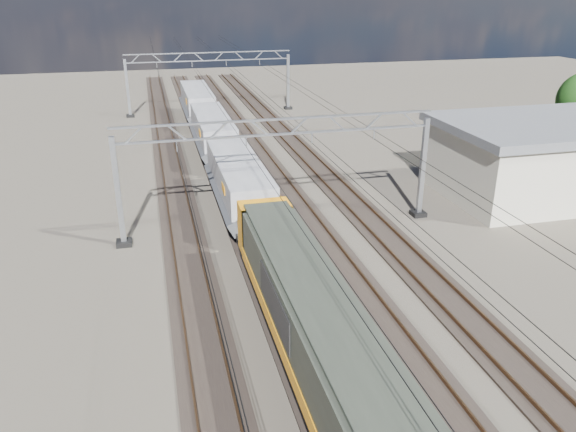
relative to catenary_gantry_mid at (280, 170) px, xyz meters
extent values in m
plane|color=black|center=(0.00, -4.00, -3.91)|extent=(160.00, 160.00, 0.00)
cube|color=black|center=(-6.00, -4.00, -3.85)|extent=(2.60, 140.00, 0.12)
cube|color=brown|center=(-6.72, -4.00, -3.69)|extent=(0.08, 140.00, 0.16)
cube|color=brown|center=(-5.28, -4.00, -3.69)|extent=(0.08, 140.00, 0.16)
cube|color=black|center=(-2.00, -4.00, -3.85)|extent=(2.60, 140.00, 0.12)
cube|color=brown|center=(-2.72, -4.00, -3.69)|extent=(0.08, 140.00, 0.16)
cube|color=brown|center=(-1.28, -4.00, -3.69)|extent=(0.08, 140.00, 0.16)
cube|color=black|center=(2.00, -4.00, -3.85)|extent=(2.60, 140.00, 0.12)
cube|color=brown|center=(1.28, -4.00, -3.69)|extent=(0.08, 140.00, 0.16)
cube|color=brown|center=(2.72, -4.00, -3.69)|extent=(0.08, 140.00, 0.16)
cube|color=black|center=(6.00, -4.00, -3.85)|extent=(2.60, 140.00, 0.12)
cube|color=brown|center=(5.28, -4.00, -3.69)|extent=(0.08, 140.00, 0.16)
cube|color=brown|center=(6.72, -4.00, -3.69)|extent=(0.08, 140.00, 0.16)
cube|color=#989EA6|center=(-9.50, 0.00, -0.61)|extent=(0.30, 0.30, 6.60)
cube|color=#989EA6|center=(9.50, 0.00, -0.61)|extent=(0.30, 0.30, 6.60)
cube|color=black|center=(-9.50, 0.00, -3.76)|extent=(0.90, 0.90, 0.30)
cube|color=black|center=(9.50, 0.00, -3.76)|extent=(0.90, 0.90, 0.30)
cube|color=#989EA6|center=(0.00, 0.00, 3.14)|extent=(19.30, 0.18, 0.12)
cube|color=#989EA6|center=(0.00, 0.00, 2.24)|extent=(19.30, 0.18, 0.12)
cube|color=#989EA6|center=(-8.31, 0.00, 2.69)|extent=(1.03, 0.10, 0.94)
cube|color=#989EA6|center=(-5.94, 0.00, 2.69)|extent=(1.03, 0.10, 0.94)
cube|color=#989EA6|center=(-3.56, 0.00, 2.69)|extent=(1.03, 0.10, 0.94)
cube|color=#989EA6|center=(-1.19, 0.00, 2.69)|extent=(1.03, 0.10, 0.94)
cube|color=#989EA6|center=(1.19, 0.00, 2.69)|extent=(1.03, 0.10, 0.94)
cube|color=#989EA6|center=(3.56, 0.00, 2.69)|extent=(1.03, 0.10, 0.94)
cube|color=#989EA6|center=(5.94, 0.00, 2.69)|extent=(1.03, 0.10, 0.94)
cube|color=#989EA6|center=(8.31, 0.00, 2.69)|extent=(1.03, 0.10, 0.94)
cube|color=#989EA6|center=(-6.00, 0.00, 1.92)|extent=(0.06, 0.06, 0.65)
cube|color=#989EA6|center=(-2.00, 0.00, 1.92)|extent=(0.06, 0.06, 0.65)
cube|color=#989EA6|center=(2.00, 0.00, 1.92)|extent=(0.06, 0.06, 0.65)
cube|color=#989EA6|center=(6.00, 0.00, 1.92)|extent=(0.06, 0.06, 0.65)
cube|color=#989EA6|center=(-9.50, 36.00, -0.61)|extent=(0.30, 0.30, 6.60)
cube|color=#989EA6|center=(9.50, 36.00, -0.61)|extent=(0.30, 0.30, 6.60)
cube|color=black|center=(-9.50, 36.00, -3.76)|extent=(0.90, 0.90, 0.30)
cube|color=black|center=(9.50, 36.00, -3.76)|extent=(0.90, 0.90, 0.30)
cube|color=#989EA6|center=(0.00, 36.00, 3.14)|extent=(19.30, 0.18, 0.12)
cube|color=#989EA6|center=(0.00, 36.00, 2.24)|extent=(19.30, 0.18, 0.12)
cube|color=#989EA6|center=(-8.31, 36.00, 2.69)|extent=(1.03, 0.10, 0.94)
cube|color=#989EA6|center=(-5.94, 36.00, 2.69)|extent=(1.03, 0.10, 0.94)
cube|color=#989EA6|center=(-3.56, 36.00, 2.69)|extent=(1.03, 0.10, 0.94)
cube|color=#989EA6|center=(-1.19, 36.00, 2.69)|extent=(1.03, 0.10, 0.94)
cube|color=#989EA6|center=(1.19, 36.00, 2.69)|extent=(1.03, 0.10, 0.94)
cube|color=#989EA6|center=(3.56, 36.00, 2.69)|extent=(1.03, 0.10, 0.94)
cube|color=#989EA6|center=(5.94, 36.00, 2.69)|extent=(1.03, 0.10, 0.94)
cube|color=#989EA6|center=(8.31, 36.00, 2.69)|extent=(1.03, 0.10, 0.94)
cube|color=#989EA6|center=(-6.00, 36.00, 1.92)|extent=(0.06, 0.06, 0.65)
cube|color=#989EA6|center=(-2.00, 36.00, 1.92)|extent=(0.06, 0.06, 0.65)
cube|color=#989EA6|center=(2.00, 36.00, 1.92)|extent=(0.06, 0.06, 0.65)
cube|color=#989EA6|center=(6.00, 36.00, 1.92)|extent=(0.06, 0.06, 0.65)
cylinder|color=black|center=(-6.00, 4.00, 1.59)|extent=(0.03, 140.00, 0.03)
cylinder|color=black|center=(-6.00, 4.00, 2.09)|extent=(0.03, 140.00, 0.03)
cylinder|color=black|center=(-2.00, 4.00, 1.59)|extent=(0.03, 140.00, 0.03)
cylinder|color=black|center=(-2.00, 4.00, 2.09)|extent=(0.03, 140.00, 0.03)
cylinder|color=black|center=(2.00, 4.00, 1.59)|extent=(0.03, 140.00, 0.03)
cylinder|color=black|center=(2.00, 4.00, 2.09)|extent=(0.03, 140.00, 0.03)
cylinder|color=black|center=(6.00, 4.00, 1.59)|extent=(0.03, 140.00, 0.03)
cylinder|color=black|center=(6.00, 4.00, 2.09)|extent=(0.03, 140.00, 0.03)
cube|color=black|center=(-2.00, -7.80, -3.16)|extent=(2.20, 3.60, 0.60)
cube|color=black|center=(-2.00, -14.30, -2.78)|extent=(2.65, 20.00, 0.25)
cube|color=black|center=(-2.00, -14.30, -3.16)|extent=(2.20, 4.50, 0.75)
cube|color=#2A2F27|center=(-2.00, -14.30, -1.36)|extent=(2.65, 17.00, 2.60)
cube|color=#FF9A0D|center=(-3.34, -14.30, -2.36)|extent=(0.04, 17.00, 0.60)
cube|color=#FF9A0D|center=(-0.66, -14.30, -2.36)|extent=(0.04, 17.00, 0.60)
cube|color=black|center=(-3.35, -13.30, -1.01)|extent=(0.05, 5.00, 1.40)
cube|color=black|center=(-0.65, -13.30, -1.01)|extent=(0.05, 5.00, 1.40)
cube|color=#2A2F27|center=(-2.00, -14.30, 0.01)|extent=(2.25, 18.00, 0.15)
cube|color=#FF9A0D|center=(-2.00, -5.20, -1.36)|extent=(2.65, 1.80, 2.60)
cube|color=#FF9A0D|center=(-2.00, -4.25, -0.86)|extent=(2.60, 0.46, 1.52)
cube|color=black|center=(-2.55, -4.15, -0.76)|extent=(0.85, 0.08, 0.75)
cube|color=black|center=(-1.45, -4.15, -0.76)|extent=(0.85, 0.08, 0.75)
cylinder|color=black|center=(-2.85, -4.00, -2.76)|extent=(0.36, 0.50, 0.36)
cylinder|color=black|center=(-1.15, -4.00, -2.76)|extent=(0.36, 0.50, 0.36)
cylinder|color=white|center=(-2.60, -4.10, -2.16)|extent=(0.20, 0.08, 0.20)
cylinder|color=white|center=(-1.40, -4.10, -2.16)|extent=(0.20, 0.08, 0.20)
cube|color=black|center=(-2.00, -1.10, -3.19)|extent=(2.20, 2.60, 0.55)
cube|color=black|center=(-2.00, 7.90, -3.19)|extent=(2.20, 2.60, 0.55)
cube|color=black|center=(-2.00, 3.40, -2.83)|extent=(2.40, 13.00, 0.20)
cube|color=gray|center=(-2.00, 3.40, -1.11)|extent=(2.80, 12.00, 1.80)
cube|color=#4C5054|center=(-2.95, 3.40, -2.36)|extent=(1.48, 12.00, 1.36)
cube|color=#4C5054|center=(-1.05, 3.40, -2.36)|extent=(1.48, 12.00, 1.36)
cube|color=#FF9A0D|center=(-3.42, 0.40, -1.01)|extent=(0.04, 1.20, 0.50)
cube|color=black|center=(-2.00, 13.10, -3.19)|extent=(2.20, 2.60, 0.55)
cube|color=black|center=(-2.00, 22.10, -3.19)|extent=(2.20, 2.60, 0.55)
cube|color=black|center=(-2.00, 17.60, -2.83)|extent=(2.40, 13.00, 0.20)
cube|color=gray|center=(-2.00, 17.60, -1.11)|extent=(2.80, 12.00, 1.80)
cube|color=#4C5054|center=(-2.95, 17.60, -2.36)|extent=(1.48, 12.00, 1.36)
cube|color=#4C5054|center=(-1.05, 17.60, -2.36)|extent=(1.48, 12.00, 1.36)
cube|color=#FF9A0D|center=(-3.42, 14.60, -1.01)|extent=(0.04, 1.20, 0.50)
cube|color=black|center=(-2.00, 27.30, -3.19)|extent=(2.20, 2.60, 0.55)
cube|color=black|center=(-2.00, 36.30, -3.19)|extent=(2.20, 2.60, 0.55)
cube|color=black|center=(-2.00, 31.80, -2.83)|extent=(2.40, 13.00, 0.20)
cube|color=gray|center=(-2.00, 31.80, -1.11)|extent=(2.80, 12.00, 1.80)
cube|color=#4C5054|center=(-2.95, 31.80, -2.36)|extent=(1.48, 12.00, 1.36)
cube|color=#4C5054|center=(-1.05, 31.80, -2.36)|extent=(1.48, 12.00, 1.36)
cube|color=#FF9A0D|center=(-3.42, 28.80, -1.01)|extent=(0.04, 1.20, 0.50)
cube|color=beige|center=(22.00, 2.00, -1.51)|extent=(18.00, 10.00, 4.80)
cube|color=slate|center=(22.00, 2.00, 1.19)|extent=(18.60, 10.60, 0.60)
camera|label=1|loc=(-7.35, -31.58, 10.39)|focal=35.00mm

